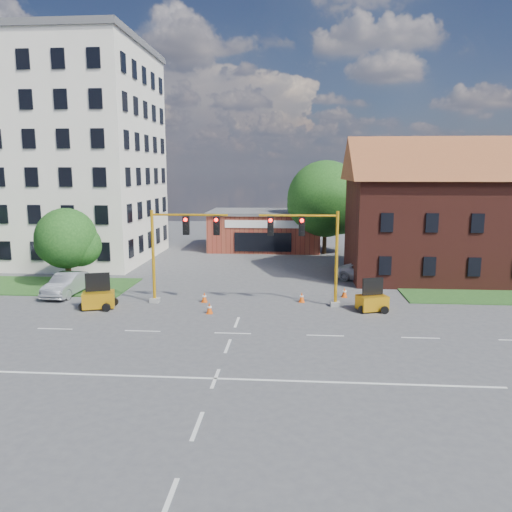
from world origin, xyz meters
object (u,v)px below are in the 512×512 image
object	(u,v)px
trailer_west	(99,298)
trailer_east	(372,301)
pickup_white	(370,272)
signal_mast_west	(177,245)
signal_mast_east	(311,246)

from	to	relation	value
trailer_west	trailer_east	bearing A→B (deg)	-15.00
trailer_east	pickup_white	xyz separation A→B (m)	(1.18, 8.74, 0.08)
trailer_west	trailer_east	xyz separation A→B (m)	(17.38, 0.77, -0.06)
trailer_west	pickup_white	xyz separation A→B (m)	(18.56, 9.51, 0.02)
signal_mast_west	trailer_west	distance (m)	6.04
signal_mast_east	trailer_east	xyz separation A→B (m)	(3.86, -0.95, -3.29)
pickup_white	trailer_west	bearing A→B (deg)	140.26
pickup_white	signal_mast_east	bearing A→B (deg)	170.21
signal_mast_west	trailer_east	distance (m)	13.03
trailer_east	signal_mast_west	bearing A→B (deg)	155.70
trailer_east	pickup_white	bearing A→B (deg)	62.34
trailer_west	pickup_white	size ratio (longest dim) A/B	0.44
signal_mast_east	pickup_white	world-z (taller)	signal_mast_east
signal_mast_east	pickup_white	bearing A→B (deg)	57.08
signal_mast_east	trailer_east	world-z (taller)	signal_mast_east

